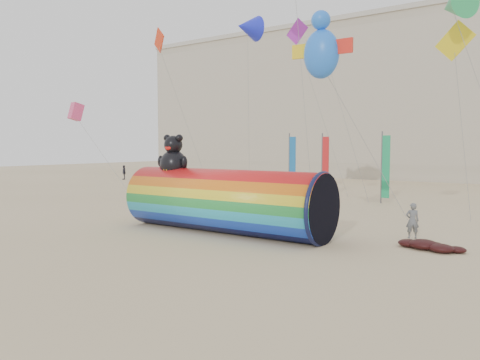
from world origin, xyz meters
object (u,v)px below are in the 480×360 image
Objects in this scene: hotel_building at (346,103)px; fabric_bundle at (429,246)px; kite_handler at (412,221)px; windsock_assembly at (224,199)px.

fabric_bundle is at bearing -63.95° from hotel_building.
hotel_building is 37.70× the size of kite_handler.
hotel_building is 50.70m from fabric_bundle.
fabric_bundle is at bearing 9.99° from windsock_assembly.
windsock_assembly is 8.64m from kite_handler.
kite_handler is at bearing -64.16° from hotel_building.
hotel_building is 5.79× the size of windsock_assembly.
windsock_assembly is 6.51× the size of kite_handler.
hotel_building is at bearing 105.50° from windsock_assembly.
hotel_building is at bearing -92.09° from kite_handler.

